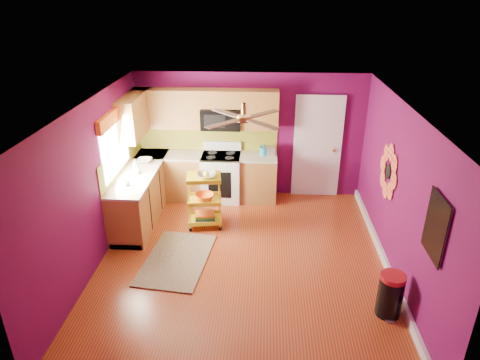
{
  "coord_description": "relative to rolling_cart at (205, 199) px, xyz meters",
  "views": [
    {
      "loc": [
        0.3,
        -5.61,
        4.0
      ],
      "look_at": [
        -0.07,
        0.4,
        1.23
      ],
      "focal_mm": 32.0,
      "sensor_mm": 36.0,
      "label": 1
    }
  ],
  "objects": [
    {
      "name": "ground",
      "position": [
        0.73,
        -1.06,
        -0.55
      ],
      "size": [
        5.0,
        5.0,
        0.0
      ],
      "primitive_type": "plane",
      "color": "maroon",
      "rests_on": "ground"
    },
    {
      "name": "room_envelope",
      "position": [
        0.76,
        -1.06,
        1.08
      ],
      "size": [
        4.54,
        5.04,
        2.52
      ],
      "color": "#5E0A45",
      "rests_on": "ground"
    },
    {
      "name": "lower_cabinets",
      "position": [
        -0.62,
        0.75,
        -0.12
      ],
      "size": [
        2.81,
        2.31,
        0.94
      ],
      "color": "brown",
      "rests_on": "ground"
    },
    {
      "name": "electric_range",
      "position": [
        0.18,
        1.11,
        -0.07
      ],
      "size": [
        0.76,
        0.66,
        1.13
      ],
      "color": "white",
      "rests_on": "ground"
    },
    {
      "name": "upper_cabinetry",
      "position": [
        -0.51,
        1.11,
        1.25
      ],
      "size": [
        2.8,
        2.3,
        1.26
      ],
      "color": "brown",
      "rests_on": "ground"
    },
    {
      "name": "left_window",
      "position": [
        -1.49,
        -0.01,
        1.19
      ],
      "size": [
        0.08,
        1.35,
        1.08
      ],
      "color": "white",
      "rests_on": "ground"
    },
    {
      "name": "panel_door",
      "position": [
        2.08,
        1.41,
        0.47
      ],
      "size": [
        0.95,
        0.11,
        2.15
      ],
      "color": "white",
      "rests_on": "ground"
    },
    {
      "name": "right_wall_art",
      "position": [
        2.96,
        -1.4,
        0.89
      ],
      "size": [
        0.04,
        2.74,
        1.04
      ],
      "color": "black",
      "rests_on": "ground"
    },
    {
      "name": "ceiling_fan",
      "position": [
        0.73,
        -0.86,
        1.74
      ],
      "size": [
        1.01,
        1.01,
        0.26
      ],
      "color": "#BF8C3F",
      "rests_on": "ground"
    },
    {
      "name": "shag_rug",
      "position": [
        -0.32,
        -1.09,
        -0.54
      ],
      "size": [
        1.12,
        1.64,
        0.02
      ],
      "primitive_type": "cube",
      "rotation": [
        0.0,
        0.0,
        -0.11
      ],
      "color": "black",
      "rests_on": "ground"
    },
    {
      "name": "rolling_cart",
      "position": [
        0.0,
        0.0,
        0.0
      ],
      "size": [
        0.64,
        0.5,
        1.07
      ],
      "color": "yellow",
      "rests_on": "ground"
    },
    {
      "name": "trash_can",
      "position": [
        2.72,
        -2.12,
        -0.24
      ],
      "size": [
        0.38,
        0.39,
        0.62
      ],
      "color": "black",
      "rests_on": "ground"
    },
    {
      "name": "teal_kettle",
      "position": [
        1.03,
        1.21,
        0.47
      ],
      "size": [
        0.18,
        0.18,
        0.21
      ],
      "color": "teal",
      "rests_on": "lower_cabinets"
    },
    {
      "name": "toaster",
      "position": [
        1.13,
        1.2,
        0.48
      ],
      "size": [
        0.22,
        0.15,
        0.18
      ],
      "primitive_type": "cube",
      "color": "beige",
      "rests_on": "lower_cabinets"
    },
    {
      "name": "soap_bottle_a",
      "position": [
        -1.29,
        0.3,
        0.48
      ],
      "size": [
        0.08,
        0.09,
        0.19
      ],
      "primitive_type": "imported",
      "color": "#EA3F72",
      "rests_on": "lower_cabinets"
    },
    {
      "name": "soap_bottle_b",
      "position": [
        -1.21,
        0.14,
        0.47
      ],
      "size": [
        0.13,
        0.13,
        0.17
      ],
      "primitive_type": "imported",
      "color": "white",
      "rests_on": "lower_cabinets"
    },
    {
      "name": "counter_dish",
      "position": [
        -1.23,
        0.67,
        0.42
      ],
      "size": [
        0.28,
        0.28,
        0.07
      ],
      "primitive_type": "imported",
      "color": "white",
      "rests_on": "lower_cabinets"
    },
    {
      "name": "counter_cup",
      "position": [
        -1.26,
        -0.35,
        0.44
      ],
      "size": [
        0.12,
        0.12,
        0.09
      ],
      "primitive_type": "imported",
      "color": "white",
      "rests_on": "lower_cabinets"
    }
  ]
}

